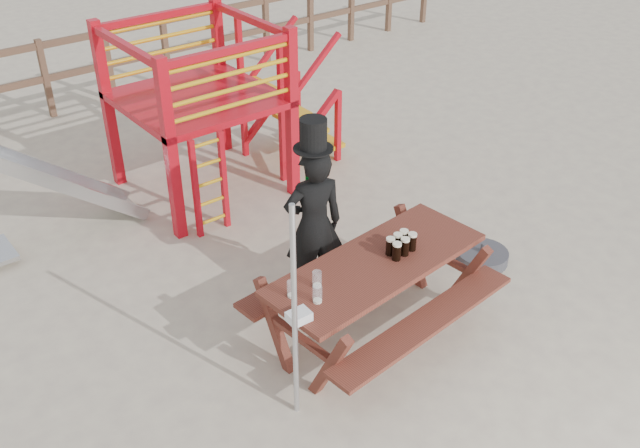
% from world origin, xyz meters
% --- Properties ---
extents(ground, '(60.00, 60.00, 0.00)m').
position_xyz_m(ground, '(0.00, 0.00, 0.00)').
color(ground, beige).
rests_on(ground, ground).
extents(back_fence, '(15.09, 0.09, 1.20)m').
position_xyz_m(back_fence, '(0.00, 7.00, 0.74)').
color(back_fence, brown).
rests_on(back_fence, ground).
extents(playground_fort, '(4.71, 1.84, 2.10)m').
position_xyz_m(playground_fort, '(0.12, 3.58, 1.07)').
color(playground_fort, red).
rests_on(playground_fort, ground).
extents(picnic_table, '(2.23, 1.63, 0.82)m').
position_xyz_m(picnic_table, '(0.00, 0.18, 0.52)').
color(picnic_table, brown).
rests_on(picnic_table, ground).
extents(man_with_hat, '(0.68, 0.55, 1.92)m').
position_xyz_m(man_with_hat, '(-0.06, 1.01, 0.86)').
color(man_with_hat, black).
rests_on(man_with_hat, ground).
extents(metal_pole, '(0.04, 0.04, 1.98)m').
position_xyz_m(metal_pole, '(-1.14, -0.14, 0.99)').
color(metal_pole, '#B2B2B7').
rests_on(metal_pole, ground).
extents(parasol_base, '(0.55, 0.55, 0.23)m').
position_xyz_m(parasol_base, '(1.70, 0.33, 0.06)').
color(parasol_base, '#3C3C41').
rests_on(parasol_base, ground).
extents(paper_bag, '(0.19, 0.15, 0.08)m').
position_xyz_m(paper_bag, '(-1.02, -0.03, 0.86)').
color(paper_bag, white).
rests_on(paper_bag, picnic_table).
extents(stout_pints, '(0.30, 0.19, 0.17)m').
position_xyz_m(stout_pints, '(0.27, 0.16, 0.91)').
color(stout_pints, black).
rests_on(stout_pints, picnic_table).
extents(empty_glasses, '(0.32, 0.26, 0.15)m').
position_xyz_m(empty_glasses, '(-0.76, 0.18, 0.89)').
color(empty_glasses, silver).
rests_on(empty_glasses, picnic_table).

